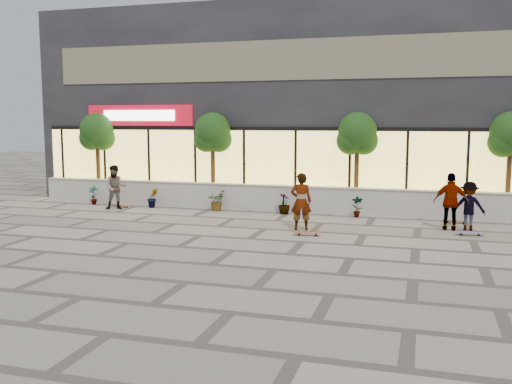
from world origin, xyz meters
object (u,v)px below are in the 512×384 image
(skater_right_near, at_px, (451,202))
(skateboard_right_near, at_px, (456,221))
(tree_mideast, at_px, (357,136))
(tree_east, at_px, (511,137))
(tree_midwest, at_px, (213,135))
(skateboard_left, at_px, (122,205))
(skater_right_far, at_px, (469,206))
(skateboard_right_far, at_px, (470,233))
(skater_left, at_px, (116,187))
(skateboard_center, at_px, (307,233))
(tree_west, at_px, (97,134))
(skater_center, at_px, (301,201))

(skater_right_near, height_order, skateboard_right_near, skater_right_near)
(tree_mideast, relative_size, tree_east, 1.00)
(tree_midwest, bearing_deg, skateboard_left, -156.27)
(skater_right_far, relative_size, skateboard_right_far, 1.84)
(skater_left, relative_size, skateboard_center, 2.05)
(tree_mideast, bearing_deg, tree_midwest, 180.00)
(skateboard_right_near, height_order, skateboard_right_far, same)
(tree_west, distance_m, skater_left, 3.64)
(skateboard_center, relative_size, skateboard_right_near, 1.00)
(tree_east, xyz_separation_m, skater_center, (-6.81, -4.21, -2.04))
(skater_right_far, relative_size, skateboard_left, 2.06)
(tree_midwest, bearing_deg, tree_mideast, 0.00)
(tree_west, distance_m, tree_midwest, 5.50)
(skater_center, xyz_separation_m, skater_right_near, (4.74, 1.33, 0.00))
(tree_mideast, height_order, skater_left, tree_mideast)
(skater_center, bearing_deg, skater_right_far, -174.77)
(skater_right_far, relative_size, skateboard_right_near, 1.83)
(tree_midwest, height_order, skateboard_right_far, tree_midwest)
(skater_right_near, bearing_deg, skateboard_right_far, 126.38)
(skateboard_right_far, bearing_deg, skater_right_near, 120.12)
(tree_midwest, distance_m, skater_right_near, 10.07)
(tree_west, xyz_separation_m, skateboard_right_far, (15.50, -3.63, -2.90))
(tree_mideast, relative_size, skateboard_right_near, 4.48)
(skateboard_center, bearing_deg, skateboard_right_far, 12.76)
(skater_right_far, height_order, skateboard_center, skater_right_far)
(skater_center, bearing_deg, tree_west, -33.14)
(tree_midwest, relative_size, skateboard_center, 4.47)
(tree_east, bearing_deg, skateboard_right_near, -140.71)
(skateboard_left, xyz_separation_m, skateboard_right_near, (13.14, 0.03, 0.01))
(tree_west, bearing_deg, skateboard_right_near, -5.65)
(tree_west, bearing_deg, tree_mideast, 0.00)
(tree_midwest, bearing_deg, skater_right_near, -16.98)
(skater_right_far, bearing_deg, skateboard_right_near, -69.47)
(skateboard_center, height_order, skateboard_right_far, skateboard_center)
(tree_west, height_order, skater_center, tree_west)
(tree_east, height_order, skater_center, tree_east)
(skater_center, relative_size, skateboard_right_far, 2.17)
(tree_east, relative_size, skater_right_far, 2.44)
(skater_left, bearing_deg, tree_mideast, -14.07)
(tree_west, relative_size, skater_left, 2.18)
(tree_west, bearing_deg, skateboard_right_far, -13.20)
(tree_mideast, height_order, skateboard_right_far, tree_mideast)
(skater_left, distance_m, skateboard_center, 9.04)
(skater_center, bearing_deg, skateboard_left, -28.85)
(skater_left, height_order, skater_right_far, skater_left)
(skateboard_right_far, bearing_deg, skateboard_right_near, 91.91)
(tree_west, xyz_separation_m, skateboard_center, (10.59, -5.10, -2.90))
(skater_right_far, xyz_separation_m, skateboard_right_near, (-0.33, 1.19, -0.72))
(tree_mideast, xyz_separation_m, skateboard_left, (-9.48, -1.53, -2.91))
(skateboard_right_near, distance_m, skateboard_right_far, 2.16)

